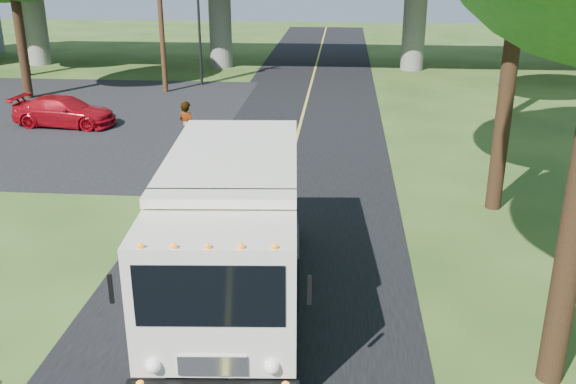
# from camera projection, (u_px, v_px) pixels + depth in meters

# --- Properties ---
(road) EXTENTS (7.00, 90.00, 0.02)m
(road) POSITION_uv_depth(u_px,v_px,m) (283.00, 189.00, 20.02)
(road) COLOR black
(road) RESTS_ON ground
(parking_lot) EXTENTS (16.00, 18.00, 0.01)m
(parking_lot) POSITION_uv_depth(u_px,v_px,m) (53.00, 119.00, 28.36)
(parking_lot) COLOR black
(parking_lot) RESTS_ON ground
(lane_line) EXTENTS (0.12, 90.00, 0.01)m
(lane_line) POSITION_uv_depth(u_px,v_px,m) (283.00, 188.00, 20.01)
(lane_line) COLOR gold
(lane_line) RESTS_ON road
(traffic_signal) EXTENTS (0.18, 0.22, 5.20)m
(traffic_signal) POSITION_uv_depth(u_px,v_px,m) (199.00, 26.00, 34.28)
(traffic_signal) COLOR black
(traffic_signal) RESTS_ON ground
(utility_pole) EXTENTS (1.60, 0.26, 9.00)m
(utility_pole) POSITION_uv_depth(u_px,v_px,m) (160.00, 1.00, 32.05)
(utility_pole) COLOR #472D19
(utility_pole) RESTS_ON ground
(step_van) EXTENTS (3.24, 7.52, 3.08)m
(step_van) POSITION_uv_depth(u_px,v_px,m) (232.00, 228.00, 13.09)
(step_van) COLOR silver
(step_van) RESTS_ON ground
(red_sedan) EXTENTS (4.47, 2.15, 1.26)m
(red_sedan) POSITION_uv_depth(u_px,v_px,m) (65.00, 111.00, 26.99)
(red_sedan) COLOR #A20A14
(red_sedan) RESTS_ON ground
(pedestrian) EXTENTS (0.85, 0.77, 1.95)m
(pedestrian) POSITION_uv_depth(u_px,v_px,m) (187.00, 128.00, 23.17)
(pedestrian) COLOR gray
(pedestrian) RESTS_ON ground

